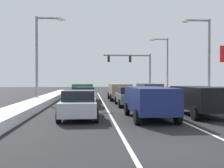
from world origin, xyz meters
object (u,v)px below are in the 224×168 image
object	(u,v)px
suv_black_right_lane_nearest	(200,98)
street_lamp_left_mid	(41,51)
suv_navy_center_lane_nearest	(150,100)
traffic_light_gantry	(136,65)
street_lamp_right_mid	(205,52)
suv_green_left_lane_third	(83,90)
sedan_white_left_lane_second	(84,96)
suv_tan_center_lane_third	(119,90)
sedan_silver_left_lane_nearest	(79,104)
sedan_maroon_right_lane_second	(165,96)
sedan_gray_center_lane_second	(129,96)
street_lamp_right_far	(165,61)
suv_charcoal_right_lane_third	(149,90)

from	to	relation	value
suv_black_right_lane_nearest	street_lamp_left_mid	world-z (taller)	street_lamp_left_mid
suv_navy_center_lane_nearest	traffic_light_gantry	xyz separation A→B (m)	(4.02, 27.69, 3.48)
traffic_light_gantry	street_lamp_right_mid	world-z (taller)	street_lamp_right_mid
suv_black_right_lane_nearest	suv_green_left_lane_third	xyz separation A→B (m)	(-7.00, 12.22, 0.00)
suv_black_right_lane_nearest	sedan_white_left_lane_second	size ratio (longest dim) A/B	1.09
sedan_white_left_lane_second	traffic_light_gantry	xyz separation A→B (m)	(7.64, 20.36, 3.73)
sedan_white_left_lane_second	street_lamp_left_mid	bearing A→B (deg)	140.08
suv_black_right_lane_nearest	traffic_light_gantry	bearing A→B (deg)	88.15
suv_tan_center_lane_third	sedan_silver_left_lane_nearest	bearing A→B (deg)	-105.82
suv_green_left_lane_third	suv_black_right_lane_nearest	bearing A→B (deg)	-60.18
sedan_maroon_right_lane_second	sedan_gray_center_lane_second	world-z (taller)	same
suv_navy_center_lane_nearest	sedan_gray_center_lane_second	world-z (taller)	suv_navy_center_lane_nearest
suv_black_right_lane_nearest	sedan_maroon_right_lane_second	size ratio (longest dim) A/B	1.09
street_lamp_right_mid	suv_green_left_lane_third	bearing A→B (deg)	159.41
suv_tan_center_lane_third	suv_green_left_lane_third	bearing A→B (deg)	178.07
suv_green_left_lane_third	street_lamp_right_mid	bearing A→B (deg)	-20.59
suv_green_left_lane_third	traffic_light_gantry	distance (m)	16.79
street_lamp_right_far	sedan_gray_center_lane_second	bearing A→B (deg)	-115.33
street_lamp_right_far	suv_navy_center_lane_nearest	bearing A→B (deg)	-107.88
suv_black_right_lane_nearest	sedan_maroon_right_lane_second	distance (m)	6.23
suv_navy_center_lane_nearest	suv_green_left_lane_third	size ratio (longest dim) A/B	1.00
suv_charcoal_right_lane_third	suv_tan_center_lane_third	bearing A→B (deg)	-160.51
sedan_maroon_right_lane_second	suv_charcoal_right_lane_third	xyz separation A→B (m)	(0.28, 7.06, 0.25)
suv_black_right_lane_nearest	street_lamp_right_far	xyz separation A→B (m)	(4.14, 21.59, 3.74)
sedan_silver_left_lane_nearest	suv_navy_center_lane_nearest	bearing A→B (deg)	-8.83
suv_tan_center_lane_third	suv_green_left_lane_third	xyz separation A→B (m)	(-3.69, 0.12, 0.00)
suv_navy_center_lane_nearest	street_lamp_left_mid	size ratio (longest dim) A/B	0.63
suv_green_left_lane_third	street_lamp_right_far	distance (m)	15.04
suv_black_right_lane_nearest	sedan_maroon_right_lane_second	xyz separation A→B (m)	(-0.24, 6.22, -0.25)
suv_tan_center_lane_third	street_lamp_right_far	bearing A→B (deg)	51.86
sedan_white_left_lane_second	suv_green_left_lane_third	world-z (taller)	suv_green_left_lane_third
suv_green_left_lane_third	street_lamp_left_mid	world-z (taller)	street_lamp_left_mid
suv_navy_center_lane_nearest	traffic_light_gantry	distance (m)	28.20
sedan_maroon_right_lane_second	traffic_light_gantry	size ratio (longest dim) A/B	0.60
sedan_gray_center_lane_second	street_lamp_right_far	distance (m)	17.61
suv_black_right_lane_nearest	traffic_light_gantry	xyz separation A→B (m)	(0.86, 26.64, 3.48)
street_lamp_left_mid	traffic_light_gantry	bearing A→B (deg)	55.90
sedan_gray_center_lane_second	traffic_light_gantry	xyz separation A→B (m)	(4.05, 20.55, 3.73)
sedan_maroon_right_lane_second	suv_green_left_lane_third	xyz separation A→B (m)	(-6.76, 6.00, 0.25)
sedan_silver_left_lane_nearest	suv_green_left_lane_third	distance (m)	12.70
sedan_white_left_lane_second	traffic_light_gantry	distance (m)	22.07
sedan_gray_center_lane_second	street_lamp_left_mid	size ratio (longest dim) A/B	0.58
sedan_white_left_lane_second	street_lamp_left_mid	world-z (taller)	street_lamp_left_mid
traffic_light_gantry	sedan_gray_center_lane_second	bearing A→B (deg)	-101.16
sedan_maroon_right_lane_second	sedan_white_left_lane_second	xyz separation A→B (m)	(-6.53, 0.06, 0.00)
sedan_gray_center_lane_second	sedan_silver_left_lane_nearest	xyz separation A→B (m)	(-3.68, -6.56, 0.00)
sedan_gray_center_lane_second	street_lamp_left_mid	xyz separation A→B (m)	(-7.51, 3.47, 3.92)
sedan_silver_left_lane_nearest	suv_green_left_lane_third	world-z (taller)	suv_green_left_lane_third
sedan_maroon_right_lane_second	traffic_light_gantry	xyz separation A→B (m)	(1.10, 20.42, 3.73)
suv_black_right_lane_nearest	sedan_white_left_lane_second	bearing A→B (deg)	137.20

